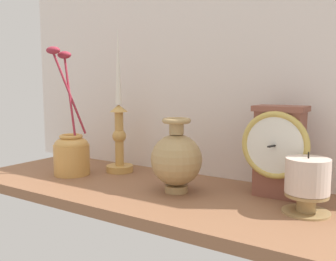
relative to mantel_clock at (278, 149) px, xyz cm
name	(u,v)px	position (x,y,z in cm)	size (l,w,h in cm)	color
ground_plane	(152,192)	(-27.23, -9.21, -11.61)	(100.00, 36.00, 2.40)	brown
back_wall	(191,54)	(-27.23, 9.29, 22.09)	(120.00, 2.00, 65.00)	silver
mantel_clock	(278,149)	(0.00, 0.00, 0.00)	(14.43, 10.01, 19.86)	brown
candlestick_tall_left	(119,129)	(-44.18, -0.83, 1.78)	(7.55, 7.55, 39.73)	tan
brass_vase_bulbous	(176,159)	(-20.29, -9.35, -2.74)	(11.71, 11.71, 16.96)	tan
brass_vase_jar	(71,149)	(-53.08, -10.47, -3.49)	(9.75, 9.64, 34.27)	tan
pillar_candle_front	(307,183)	(7.87, -7.73, -4.52)	(8.98, 8.98, 11.81)	#A18150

